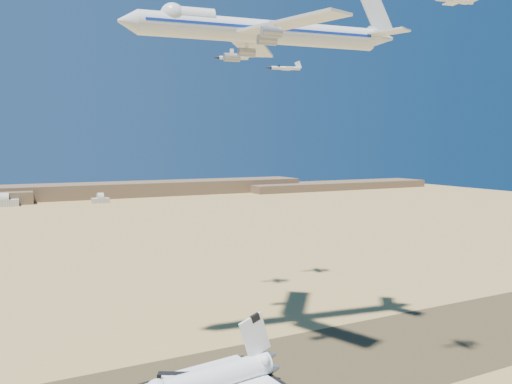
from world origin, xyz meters
name	(u,v)px	position (x,y,z in m)	size (l,w,h in m)	color
ground	(245,384)	(0.00, 0.00, 0.00)	(1200.00, 1200.00, 0.00)	tan
runway	(245,384)	(0.00, 0.00, 0.03)	(600.00, 50.00, 0.06)	#4D3F26
ridgeline	(114,192)	(65.32, 527.31, 7.63)	(960.00, 90.00, 18.00)	brown
shuttle	(208,382)	(-12.61, -5.37, 5.61)	(42.49, 29.31, 20.87)	white
carrier_747	(255,31)	(12.16, 18.33, 98.91)	(87.72, 67.02, 21.77)	silver
chase_jet_a	(453,0)	(43.68, -27.33, 100.32)	(13.69, 7.63, 3.43)	silver
chase_jet_e	(233,58)	(27.33, 68.32, 100.03)	(14.27, 8.36, 3.64)	silver
chase_jet_f	(285,68)	(56.26, 76.82, 99.22)	(16.04, 9.34, 4.09)	silver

